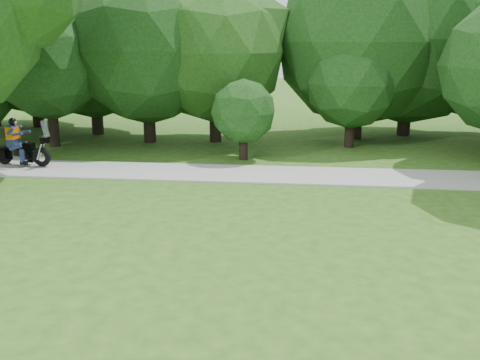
{
  "coord_description": "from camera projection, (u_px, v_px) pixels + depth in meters",
  "views": [
    {
      "loc": [
        0.04,
        -8.44,
        4.24
      ],
      "look_at": [
        -1.24,
        3.42,
        1.05
      ],
      "focal_mm": 40.0,
      "sensor_mm": 36.0,
      "label": 1
    }
  ],
  "objects": [
    {
      "name": "ground",
      "position": [
        290.0,
        292.0,
        9.21
      ],
      "size": [
        100.0,
        100.0,
        0.0
      ],
      "primitive_type": "plane",
      "color": "#2C5719",
      "rests_on": "ground"
    },
    {
      "name": "walkway",
      "position": [
        294.0,
        175.0,
        16.88
      ],
      "size": [
        60.0,
        2.2,
        0.06
      ],
      "primitive_type": "cube",
      "color": "#9F9F9A",
      "rests_on": "ground"
    },
    {
      "name": "tree_line",
      "position": [
        305.0,
        49.0,
        22.31
      ],
      "size": [
        41.08,
        11.61,
        7.88
      ],
      "color": "black",
      "rests_on": "ground"
    },
    {
      "name": "touring_motorcycle",
      "position": [
        18.0,
        148.0,
        17.95
      ],
      "size": [
        2.11,
        0.78,
        1.61
      ],
      "rotation": [
        0.0,
        0.0,
        -0.12
      ],
      "color": "black",
      "rests_on": "walkway"
    }
  ]
}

